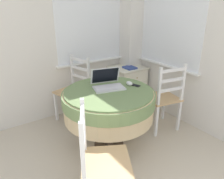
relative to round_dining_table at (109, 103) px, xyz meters
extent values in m
cube|color=white|center=(0.41, 1.11, 0.90)|extent=(1.10, 0.01, 1.42)
cube|color=white|center=(0.41, 1.08, 0.18)|extent=(1.18, 0.07, 0.02)
cube|color=white|center=(1.24, 0.29, 0.90)|extent=(0.01, 1.10, 1.42)
cube|color=white|center=(1.21, 0.29, 0.18)|extent=(0.07, 1.18, 0.02)
cube|color=silver|center=(1.10, 0.98, 0.69)|extent=(0.28, 0.28, 2.55)
cylinder|color=#4C3D2D|center=(0.00, 0.00, -0.57)|extent=(0.36, 0.36, 0.03)
cylinder|color=#4C3D2D|center=(0.00, 0.00, -0.21)|extent=(0.11, 0.11, 0.69)
cylinder|color=#CCB284|center=(0.00, 0.00, -0.02)|extent=(1.02, 1.02, 0.31)
cylinder|color=#6B8451|center=(0.00, 0.00, 0.06)|extent=(1.05, 1.05, 0.14)
cylinder|color=#6B8451|center=(0.00, 0.00, 0.14)|extent=(0.99, 0.99, 0.02)
cube|color=silver|center=(0.04, 0.05, 0.16)|extent=(0.39, 0.29, 0.02)
cube|color=silver|center=(0.04, 0.06, 0.17)|extent=(0.33, 0.20, 0.00)
cube|color=silver|center=(0.07, 0.18, 0.26)|extent=(0.35, 0.16, 0.20)
cube|color=black|center=(0.07, 0.17, 0.27)|extent=(0.32, 0.14, 0.17)
ellipsoid|color=white|center=(0.30, 0.00, 0.17)|extent=(0.06, 0.09, 0.05)
cube|color=black|center=(0.35, -0.05, 0.15)|extent=(0.08, 0.12, 0.01)
cube|color=black|center=(0.35, -0.05, 0.16)|extent=(0.06, 0.09, 0.00)
cube|color=tan|center=(-0.08, 0.83, -0.14)|extent=(0.49, 0.50, 0.02)
cube|color=white|center=(-0.29, 0.96, -0.37)|extent=(0.04, 0.04, 0.44)
cube|color=white|center=(-0.20, 0.61, -0.37)|extent=(0.04, 0.04, 0.44)
cube|color=white|center=(0.04, 1.05, -0.37)|extent=(0.04, 0.04, 0.44)
cube|color=white|center=(0.13, 0.70, -0.37)|extent=(0.04, 0.04, 0.44)
cube|color=white|center=(0.04, 1.05, 0.12)|extent=(0.04, 0.04, 0.49)
cube|color=white|center=(0.13, 0.70, 0.12)|extent=(0.04, 0.04, 0.49)
cube|color=white|center=(0.09, 0.87, 0.30)|extent=(0.11, 0.36, 0.04)
cube|color=white|center=(0.09, 0.87, 0.17)|extent=(0.11, 0.36, 0.04)
cube|color=white|center=(0.09, 0.87, 0.05)|extent=(0.11, 0.36, 0.04)
cube|color=tan|center=(0.83, -0.04, -0.14)|extent=(0.48, 0.47, 0.02)
cube|color=white|center=(1.04, 0.09, -0.37)|extent=(0.04, 0.04, 0.44)
cube|color=white|center=(0.68, 0.16, -0.37)|extent=(0.04, 0.04, 0.44)
cube|color=white|center=(0.97, -0.25, -0.37)|extent=(0.04, 0.04, 0.44)
cube|color=white|center=(0.62, -0.18, -0.37)|extent=(0.04, 0.04, 0.44)
cube|color=white|center=(0.97, -0.25, 0.12)|extent=(0.04, 0.04, 0.49)
cube|color=white|center=(0.62, -0.18, 0.12)|extent=(0.04, 0.04, 0.49)
cube|color=white|center=(0.80, -0.21, 0.30)|extent=(0.36, 0.09, 0.04)
cube|color=white|center=(0.80, -0.21, 0.17)|extent=(0.36, 0.09, 0.04)
cube|color=white|center=(0.80, -0.21, 0.05)|extent=(0.36, 0.09, 0.04)
cube|color=tan|center=(-0.48, -0.68, -0.14)|extent=(0.55, 0.55, 0.02)
cube|color=white|center=(-0.24, -0.60, -0.37)|extent=(0.05, 0.05, 0.44)
cube|color=white|center=(-0.54, -0.44, -0.37)|extent=(0.05, 0.05, 0.44)
cube|color=white|center=(-0.72, -0.75, 0.12)|extent=(0.04, 0.04, 0.49)
cube|color=white|center=(-0.54, -0.44, 0.12)|extent=(0.04, 0.04, 0.49)
cube|color=white|center=(-0.63, -0.60, 0.30)|extent=(0.19, 0.33, 0.04)
cube|color=white|center=(-0.63, -0.60, 0.17)|extent=(0.19, 0.33, 0.04)
cube|color=white|center=(-0.63, -0.60, 0.05)|extent=(0.19, 0.33, 0.04)
cube|color=silver|center=(0.95, 0.85, -0.27)|extent=(0.50, 0.46, 0.63)
cube|color=silver|center=(0.95, 0.85, 0.05)|extent=(0.52, 0.48, 0.02)
cube|color=white|center=(0.95, 0.62, -0.06)|extent=(0.44, 0.01, 0.18)
sphere|color=olive|center=(0.95, 0.61, -0.06)|extent=(0.02, 0.02, 0.02)
cube|color=white|center=(0.95, 0.62, -0.27)|extent=(0.44, 0.01, 0.18)
sphere|color=olive|center=(0.95, 0.61, -0.27)|extent=(0.02, 0.02, 0.02)
cube|color=white|center=(0.95, 0.62, -0.48)|extent=(0.44, 0.01, 0.18)
sphere|color=olive|center=(0.95, 0.61, -0.48)|extent=(0.02, 0.02, 0.02)
cube|color=#33478C|center=(0.93, 0.77, 0.07)|extent=(0.17, 0.20, 0.02)
camera|label=1|loc=(-1.24, -1.87, 1.08)|focal=35.00mm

